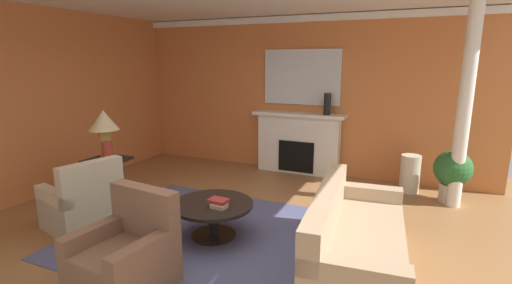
{
  "coord_description": "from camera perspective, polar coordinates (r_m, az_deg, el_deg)",
  "views": [
    {
      "loc": [
        2.2,
        -3.73,
        2.18
      ],
      "look_at": [
        0.05,
        1.11,
        1.0
      ],
      "focal_mm": 25.89,
      "sensor_mm": 36.0,
      "label": 1
    }
  ],
  "objects": [
    {
      "name": "column_white",
      "position": [
        6.13,
        29.53,
        4.6
      ],
      "size": [
        0.2,
        0.2,
        3.0
      ],
      "primitive_type": "cylinder",
      "color": "white",
      "rests_on": "ground_plane"
    },
    {
      "name": "book_art_folio",
      "position": [
        4.52,
        -5.84,
        -9.02
      ],
      "size": [
        0.24,
        0.18,
        0.04
      ],
      "primitive_type": "cube",
      "rotation": [
        0.0,
        0.0,
        -0.06
      ],
      "color": "maroon",
      "rests_on": "coffee_table"
    },
    {
      "name": "vase_on_side_table",
      "position": [
        5.88,
        -21.96,
        -1.4
      ],
      "size": [
        0.15,
        0.15,
        0.31
      ],
      "primitive_type": "cylinder",
      "color": "#9E3328",
      "rests_on": "side_table"
    },
    {
      "name": "wall_fireplace",
      "position": [
        7.33,
        6.43,
        7.19
      ],
      "size": [
        7.24,
        0.12,
        3.0
      ],
      "primitive_type": "cube",
      "color": "#CC723D",
      "rests_on": "ground_plane"
    },
    {
      "name": "sofa",
      "position": [
        4.16,
        14.92,
        -14.81
      ],
      "size": [
        1.08,
        2.17,
        0.85
      ],
      "color": "tan",
      "rests_on": "ground_plane"
    },
    {
      "name": "armchair_facing_fireplace",
      "position": [
        3.94,
        -19.47,
        -16.61
      ],
      "size": [
        0.88,
        0.88,
        0.95
      ],
      "color": "brown",
      "rests_on": "ground_plane"
    },
    {
      "name": "vase_tall_corner",
      "position": [
        6.71,
        22.68,
        -4.53
      ],
      "size": [
        0.32,
        0.32,
        0.64
      ],
      "primitive_type": "cylinder",
      "color": "beige",
      "rests_on": "ground_plane"
    },
    {
      "name": "book_red_cover",
      "position": [
        4.49,
        -5.72,
        -9.8
      ],
      "size": [
        0.19,
        0.15,
        0.05
      ],
      "primitive_type": "cube",
      "rotation": [
        0.0,
        0.0,
        -0.05
      ],
      "color": "tan",
      "rests_on": "coffee_table"
    },
    {
      "name": "mantel_mirror",
      "position": [
        7.19,
        7.09,
        9.91
      ],
      "size": [
        1.5,
        0.04,
        1.04
      ],
      "primitive_type": "cube",
      "color": "silver"
    },
    {
      "name": "fireplace",
      "position": [
        7.25,
        6.53,
        -0.4
      ],
      "size": [
        1.8,
        0.35,
        1.19
      ],
      "color": "white",
      "rests_on": "ground_plane"
    },
    {
      "name": "table_lamp",
      "position": [
        5.99,
        -22.44,
        2.44
      ],
      "size": [
        0.44,
        0.44,
        0.75
      ],
      "color": "#B28E38",
      "rests_on": "side_table"
    },
    {
      "name": "coffee_table",
      "position": [
        4.7,
        -6.63,
        -10.63
      ],
      "size": [
        1.0,
        1.0,
        0.45
      ],
      "color": "black",
      "rests_on": "ground_plane"
    },
    {
      "name": "crown_moulding",
      "position": [
        7.26,
        6.51,
        18.38
      ],
      "size": [
        7.24,
        0.08,
        0.12
      ],
      "primitive_type": "cube",
      "color": "white"
    },
    {
      "name": "ground_plane",
      "position": [
        4.84,
        -6.08,
        -14.25
      ],
      "size": [
        8.63,
        8.63,
        0.0
      ],
      "primitive_type": "plane",
      "color": "olive"
    },
    {
      "name": "area_rug",
      "position": [
        4.84,
        -6.52,
        -14.21
      ],
      "size": [
        3.35,
        2.74,
        0.01
      ],
      "primitive_type": "cube",
      "color": "#4C517A",
      "rests_on": "ground_plane"
    },
    {
      "name": "potted_plant",
      "position": [
        6.45,
        28.07,
        -4.12
      ],
      "size": [
        0.56,
        0.56,
        0.83
      ],
      "color": "#BCB29E",
      "rests_on": "ground_plane"
    },
    {
      "name": "vase_mantel_right",
      "position": [
        6.92,
        10.95,
        5.77
      ],
      "size": [
        0.13,
        0.13,
        0.4
      ],
      "primitive_type": "cylinder",
      "color": "black",
      "rests_on": "fireplace"
    },
    {
      "name": "wall_window",
      "position": [
        6.91,
        -30.24,
        5.25
      ],
      "size": [
        0.12,
        6.95,
        3.0
      ],
      "primitive_type": "cube",
      "color": "#CC723D",
      "rests_on": "ground_plane"
    },
    {
      "name": "side_table",
      "position": [
        6.18,
        -21.8,
        -5.1
      ],
      "size": [
        0.56,
        0.56,
        0.7
      ],
      "color": "black",
      "rests_on": "ground_plane"
    },
    {
      "name": "armchair_near_window",
      "position": [
        5.43,
        -25.12,
        -8.86
      ],
      "size": [
        0.97,
        0.97,
        0.95
      ],
      "color": "#C1B293",
      "rests_on": "ground_plane"
    }
  ]
}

